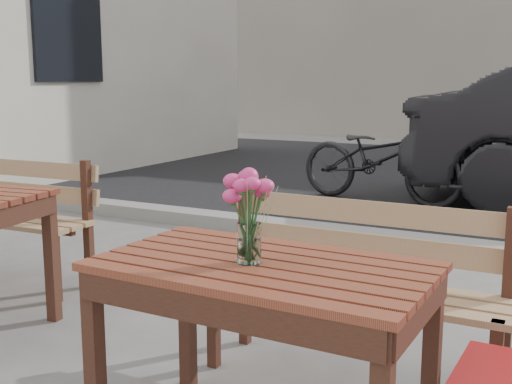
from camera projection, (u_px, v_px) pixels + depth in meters
street at (467, 203)px, 6.81m from camera, size 30.00×8.12×0.12m
main_table at (263, 294)px, 2.22m from camera, size 1.16×0.69×0.70m
main_bench at (359, 266)px, 2.84m from camera, size 1.35×0.40×0.84m
main_vase at (249, 204)px, 2.16m from camera, size 0.18×0.18×0.33m
second_bench at (6, 204)px, 4.25m from camera, size 1.38×0.46×0.85m
bicycle at (380, 157)px, 6.96m from camera, size 1.96×0.95×0.98m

